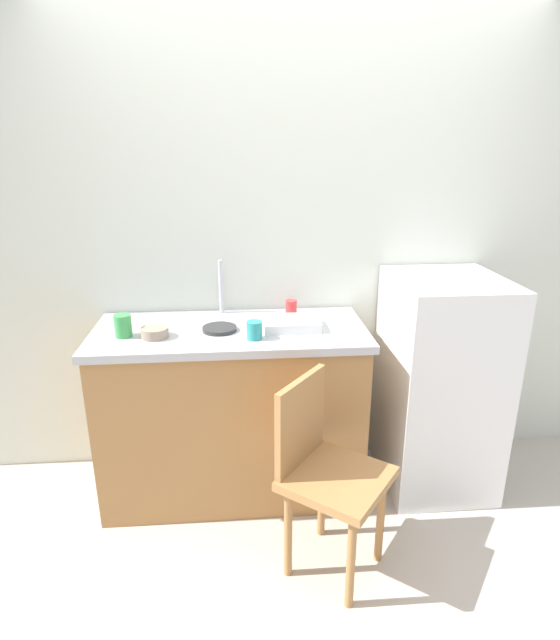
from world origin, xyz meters
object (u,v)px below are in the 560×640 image
object	(u,v)px
terracotta_bowl	(155,332)
cup_green	(123,326)
dish_tray	(291,324)
chair	(325,468)
hotplate	(220,329)
cup_red	(291,307)
cup_teal	(254,330)
refrigerator	(439,383)

from	to	relation	value
terracotta_bowl	cup_green	xyz separation A→B (m)	(-0.15, 0.02, 0.03)
terracotta_bowl	dish_tray	bearing A→B (deg)	5.51
chair	hotplate	world-z (taller)	hotplate
cup_green	cup_red	size ratio (longest dim) A/B	1.39
terracotta_bowl	cup_teal	world-z (taller)	cup_teal
chair	refrigerator	bearing A→B (deg)	-12.51
refrigerator	dish_tray	bearing A→B (deg)	-178.35
dish_tray	cup_teal	world-z (taller)	cup_teal
refrigerator	cup_green	world-z (taller)	refrigerator
chair	dish_tray	size ratio (longest dim) A/B	3.18
dish_tray	cup_red	world-z (taller)	cup_red
dish_tray	cup_green	bearing A→B (deg)	-177.09
refrigerator	hotplate	size ratio (longest dim) A/B	6.91
refrigerator	hotplate	world-z (taller)	refrigerator
refrigerator	cup_red	size ratio (longest dim) A/B	14.90
terracotta_bowl	cup_red	bearing A→B (deg)	22.79
refrigerator	chair	size ratio (longest dim) A/B	1.32
refrigerator	cup_green	size ratio (longest dim) A/B	10.72
chair	cup_green	distance (m)	1.15
chair	cup_red	distance (m)	0.92
refrigerator	cup_red	world-z (taller)	refrigerator
refrigerator	cup_red	bearing A→B (deg)	165.61
hotplate	cup_green	xyz separation A→B (m)	(-0.46, -0.04, 0.04)
chair	cup_teal	distance (m)	0.70
dish_tray	cup_red	distance (m)	0.23
hotplate	cup_red	world-z (taller)	cup_red
chair	dish_tray	world-z (taller)	dish_tray
hotplate	cup_teal	world-z (taller)	cup_teal
cup_teal	cup_red	bearing A→B (deg)	58.92
dish_tray	cup_teal	bearing A→B (deg)	-145.88
dish_tray	terracotta_bowl	bearing A→B (deg)	-174.49
chair	cup_green	world-z (taller)	cup_green
dish_tray	cup_teal	size ratio (longest dim) A/B	3.21
dish_tray	hotplate	xyz separation A→B (m)	(-0.36, -0.00, -0.02)
chair	terracotta_bowl	distance (m)	1.01
dish_tray	hotplate	world-z (taller)	dish_tray
chair	hotplate	xyz separation A→B (m)	(-0.45, 0.56, 0.45)
dish_tray	cup_green	size ratio (longest dim) A/B	2.55
refrigerator	cup_teal	xyz separation A→B (m)	(-1.00, -0.15, 0.39)
cup_teal	chair	bearing A→B (deg)	-57.36
cup_teal	terracotta_bowl	bearing A→B (deg)	172.26
cup_green	cup_teal	world-z (taller)	cup_green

